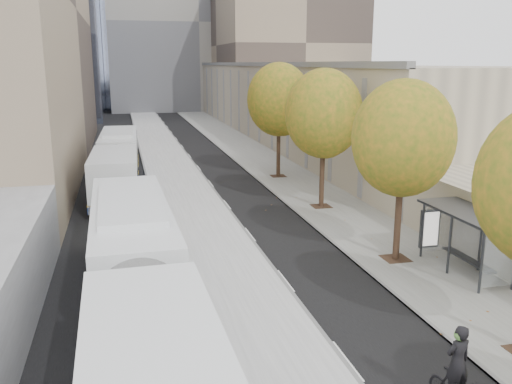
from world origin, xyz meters
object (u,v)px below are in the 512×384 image
object	(u,v)px
bus_shelter	(472,221)
cyclist	(456,382)
bus_far	(118,160)
bus_near	(138,287)
distant_car	(122,154)

from	to	relation	value
bus_shelter	cyclist	xyz separation A→B (m)	(-5.82, -7.83, -1.32)
bus_shelter	bus_far	bearing A→B (deg)	123.55
cyclist	bus_near	bearing A→B (deg)	135.76
bus_near	bus_far	bearing A→B (deg)	90.30
cyclist	distant_car	world-z (taller)	cyclist
bus_shelter	bus_near	size ratio (longest dim) A/B	0.23
bus_near	distant_car	size ratio (longest dim) A/B	5.16
bus_shelter	distant_car	size ratio (longest dim) A/B	1.19
bus_shelter	bus_far	xyz separation A→B (m)	(-13.57, 20.46, -0.51)
distant_car	cyclist	bearing A→B (deg)	-76.38
bus_far	cyclist	bearing A→B (deg)	-72.93
bus_far	distant_car	distance (m)	9.33
cyclist	distant_car	xyz separation A→B (m)	(-7.46, 37.55, -0.23)
bus_shelter	bus_far	distance (m)	24.55
bus_far	distant_car	xyz separation A→B (m)	(0.28, 9.26, -1.05)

